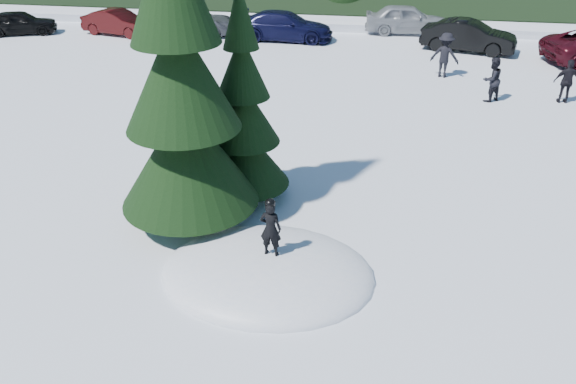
% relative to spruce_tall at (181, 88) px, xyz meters
% --- Properties ---
extents(ground, '(200.00, 200.00, 0.00)m').
position_rel_spruce_tall_xyz_m(ground, '(2.20, -1.80, -3.32)').
color(ground, white).
rests_on(ground, ground).
extents(snow_mound, '(4.48, 3.52, 0.96)m').
position_rel_spruce_tall_xyz_m(snow_mound, '(2.20, -1.80, -3.32)').
color(snow_mound, silver).
rests_on(snow_mound, ground).
extents(spruce_tall, '(3.20, 3.20, 8.60)m').
position_rel_spruce_tall_xyz_m(spruce_tall, '(0.00, 0.00, 0.00)').
color(spruce_tall, black).
rests_on(spruce_tall, ground).
extents(spruce_short, '(2.20, 2.20, 5.37)m').
position_rel_spruce_tall_xyz_m(spruce_short, '(1.00, 1.40, -1.22)').
color(spruce_short, black).
rests_on(spruce_short, ground).
extents(child_skier, '(0.47, 0.33, 1.22)m').
position_rel_spruce_tall_xyz_m(child_skier, '(2.26, -1.73, -2.23)').
color(child_skier, black).
rests_on(child_skier, snow_mound).
extents(adult_0, '(1.01, 0.97, 1.64)m').
position_rel_spruce_tall_xyz_m(adult_0, '(8.24, 10.04, -2.50)').
color(adult_0, black).
rests_on(adult_0, ground).
extents(adult_1, '(0.95, 0.40, 1.61)m').
position_rel_spruce_tall_xyz_m(adult_1, '(10.94, 10.33, -2.52)').
color(adult_1, black).
rests_on(adult_1, ground).
extents(adult_2, '(1.33, 0.99, 1.83)m').
position_rel_spruce_tall_xyz_m(adult_2, '(6.75, 12.86, -2.41)').
color(adult_2, black).
rests_on(adult_2, ground).
extents(car_0, '(3.99, 2.73, 1.26)m').
position_rel_spruce_tall_xyz_m(car_0, '(-15.15, 16.89, -2.69)').
color(car_0, black).
rests_on(car_0, ground).
extents(car_1, '(4.17, 2.24, 1.30)m').
position_rel_spruce_tall_xyz_m(car_1, '(-9.88, 17.67, -2.67)').
color(car_1, black).
rests_on(car_1, ground).
extents(car_2, '(4.71, 2.26, 1.29)m').
position_rel_spruce_tall_xyz_m(car_2, '(-5.90, 18.58, -2.67)').
color(car_2, '#4A4C52').
rests_on(car_2, ground).
extents(car_3, '(5.02, 2.18, 1.44)m').
position_rel_spruce_tall_xyz_m(car_3, '(-0.88, 18.01, -2.60)').
color(car_3, black).
rests_on(car_3, ground).
extents(car_4, '(4.61, 2.10, 1.53)m').
position_rel_spruce_tall_xyz_m(car_4, '(5.36, 20.53, -2.55)').
color(car_4, gray).
rests_on(car_4, ground).
extents(car_5, '(4.67, 2.62, 1.46)m').
position_rel_spruce_tall_xyz_m(car_5, '(8.22, 17.30, -2.59)').
color(car_5, black).
rests_on(car_5, ground).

